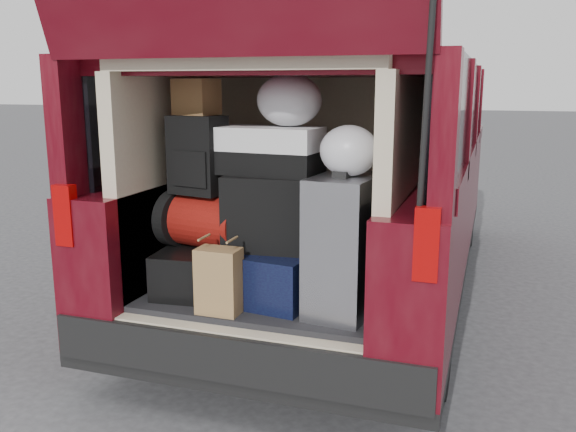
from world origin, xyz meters
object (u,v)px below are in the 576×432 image
(black_soft_case, at_px, (279,212))
(backpack, at_px, (198,155))
(black_hardshell, at_px, (207,267))
(navy_hardshell, at_px, (275,270))
(twotone_duffel, at_px, (268,151))
(kraft_bag, at_px, (219,281))
(red_duffel, at_px, (207,220))
(silver_roller, at_px, (345,245))

(black_soft_case, xyz_separation_m, backpack, (-0.44, -0.02, 0.28))
(black_hardshell, xyz_separation_m, black_soft_case, (0.42, -0.01, 0.34))
(navy_hardshell, relative_size, backpack, 1.49)
(black_hardshell, relative_size, twotone_duffel, 1.11)
(black_soft_case, distance_m, backpack, 0.52)
(kraft_bag, relative_size, twotone_duffel, 0.61)
(kraft_bag, xyz_separation_m, red_duffel, (-0.21, 0.31, 0.22))
(silver_roller, xyz_separation_m, black_soft_case, (-0.37, 0.10, 0.12))
(silver_roller, xyz_separation_m, kraft_bag, (-0.57, -0.21, -0.17))
(red_duffel, bearing_deg, black_soft_case, 12.06)
(black_hardshell, height_order, black_soft_case, black_soft_case)
(red_duffel, relative_size, black_soft_case, 0.85)
(backpack, bearing_deg, black_soft_case, 13.80)
(black_hardshell, height_order, kraft_bag, kraft_bag)
(silver_roller, bearing_deg, twotone_duffel, 171.01)
(navy_hardshell, bearing_deg, silver_roller, -10.46)
(navy_hardshell, height_order, black_soft_case, black_soft_case)
(black_hardshell, relative_size, red_duffel, 1.31)
(silver_roller, distance_m, twotone_duffel, 0.62)
(navy_hardshell, relative_size, black_soft_case, 1.14)
(twotone_duffel, bearing_deg, kraft_bag, -107.29)
(red_duffel, bearing_deg, silver_roller, 5.04)
(kraft_bag, height_order, backpack, backpack)
(black_soft_case, bearing_deg, silver_roller, -19.69)
(silver_roller, height_order, backpack, backpack)
(navy_hardshell, distance_m, black_soft_case, 0.33)
(kraft_bag, relative_size, backpack, 0.80)
(twotone_duffel, bearing_deg, backpack, -168.92)
(black_hardshell, bearing_deg, navy_hardshell, -2.04)
(black_soft_case, distance_m, twotone_duffel, 0.32)
(black_soft_case, height_order, twotone_duffel, twotone_duffel)
(black_hardshell, xyz_separation_m, red_duffel, (0.01, -0.01, 0.26))
(backpack, bearing_deg, kraft_bag, -39.08)
(black_hardshell, xyz_separation_m, backpack, (-0.02, -0.03, 0.61))
(black_hardshell, distance_m, silver_roller, 0.83)
(silver_roller, relative_size, twotone_duffel, 1.26)
(black_hardshell, relative_size, backpack, 1.45)
(silver_roller, bearing_deg, black_hardshell, 178.65)
(kraft_bag, relative_size, black_soft_case, 0.61)
(silver_roller, xyz_separation_m, backpack, (-0.81, 0.08, 0.40))
(backpack, bearing_deg, twotone_duffel, 17.62)
(silver_roller, relative_size, red_duffel, 1.49)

